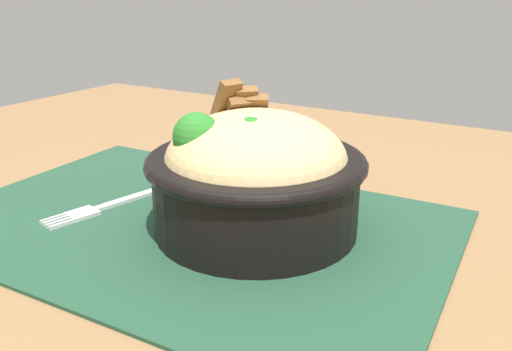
{
  "coord_description": "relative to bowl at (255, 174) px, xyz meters",
  "views": [
    {
      "loc": [
        -0.24,
        0.36,
        0.94
      ],
      "look_at": [
        -0.02,
        -0.01,
        0.79
      ],
      "focal_mm": 37.1,
      "sensor_mm": 36.0,
      "label": 1
    }
  ],
  "objects": [
    {
      "name": "table",
      "position": [
        0.02,
        0.01,
        -0.11
      ],
      "size": [
        1.27,
        0.99,
        0.73
      ],
      "color": "olive",
      "rests_on": "ground_plane"
    },
    {
      "name": "bowl",
      "position": [
        0.0,
        0.0,
        0.0
      ],
      "size": [
        0.19,
        0.19,
        0.13
      ],
      "color": "black",
      "rests_on": "placemat"
    },
    {
      "name": "fork",
      "position": [
        0.15,
        0.04,
        -0.05
      ],
      "size": [
        0.05,
        0.13,
        0.0
      ],
      "color": "silver",
      "rests_on": "placemat"
    },
    {
      "name": "placemat",
      "position": [
        0.06,
        0.02,
        -0.05
      ],
      "size": [
        0.47,
        0.32,
        0.0
      ],
      "primitive_type": "cube",
      "rotation": [
        0.0,
        0.0,
        0.04
      ],
      "color": "#1E422D",
      "rests_on": "table"
    }
  ]
}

